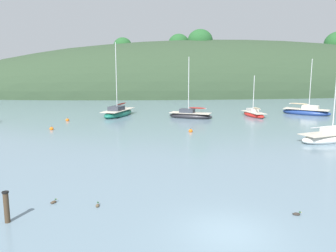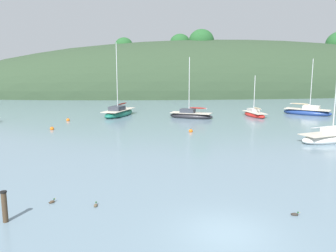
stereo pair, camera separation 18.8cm
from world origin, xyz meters
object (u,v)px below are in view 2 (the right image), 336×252
(sailboat_orange_cutter, at_px, (119,113))
(duck_lone_right, at_px, (96,205))
(mooring_buoy_channel, at_px, (68,120))
(duck_straggler, at_px, (295,214))
(sailboat_black_sloop, at_px, (330,137))
(mooring_buoy_outer, at_px, (191,131))
(sailboat_white_near, at_px, (254,114))
(mooring_buoy_inner, at_px, (52,129))
(sailboat_red_portside, at_px, (307,112))
(jetty_piling, at_px, (5,206))
(duck_trailing, at_px, (52,202))
(sailboat_grey_yawl, at_px, (191,115))

(sailboat_orange_cutter, distance_m, duck_lone_right, 32.81)
(mooring_buoy_channel, bearing_deg, sailboat_orange_cutter, 31.37)
(sailboat_orange_cutter, height_order, duck_straggler, sailboat_orange_cutter)
(sailboat_black_sloop, xyz_separation_m, mooring_buoy_outer, (-12.17, 6.23, -0.28))
(sailboat_white_near, height_order, duck_straggler, sailboat_white_near)
(sailboat_white_near, bearing_deg, mooring_buoy_inner, -164.34)
(sailboat_black_sloop, distance_m, duck_lone_right, 24.41)
(sailboat_red_portside, xyz_separation_m, duck_straggler, (-18.88, -32.98, -0.36))
(mooring_buoy_channel, height_order, mooring_buoy_inner, same)
(sailboat_red_portside, distance_m, mooring_buoy_outer, 22.92)
(sailboat_red_portside, relative_size, jetty_piling, 5.74)
(duck_trailing, bearing_deg, duck_straggler, -14.37)
(mooring_buoy_channel, relative_size, duck_trailing, 1.43)
(sailboat_white_near, relative_size, sailboat_black_sloop, 0.67)
(sailboat_white_near, relative_size, duck_lone_right, 13.99)
(mooring_buoy_outer, xyz_separation_m, duck_straggler, (0.90, -21.40, -0.07))
(sailboat_grey_yawl, height_order, duck_trailing, sailboat_grey_yawl)
(sailboat_orange_cutter, relative_size, mooring_buoy_outer, 19.63)
(sailboat_red_portside, distance_m, duck_lone_right, 41.78)
(sailboat_white_near, xyz_separation_m, duck_straggler, (-10.38, -32.17, -0.28))
(mooring_buoy_outer, height_order, duck_straggler, mooring_buoy_outer)
(sailboat_white_near, bearing_deg, sailboat_orange_cutter, 171.43)
(mooring_buoy_channel, xyz_separation_m, duck_trailing, (3.62, -28.09, -0.07))
(sailboat_grey_yawl, xyz_separation_m, sailboat_orange_cutter, (-9.91, 3.28, 0.06))
(sailboat_white_near, bearing_deg, sailboat_black_sloop, -86.98)
(sailboat_red_portside, bearing_deg, sailboat_black_sloop, -113.10)
(sailboat_white_near, height_order, mooring_buoy_channel, sailboat_white_near)
(sailboat_orange_cutter, bearing_deg, duck_trailing, -95.17)
(mooring_buoy_channel, bearing_deg, jetty_piling, -86.21)
(sailboat_orange_cutter, xyz_separation_m, mooring_buoy_outer, (7.93, -13.67, -0.32))
(sailboat_grey_yawl, relative_size, sailboat_orange_cutter, 0.80)
(sailboat_black_sloop, distance_m, mooring_buoy_inner, 29.00)
(mooring_buoy_outer, bearing_deg, duck_straggler, -87.60)
(sailboat_grey_yawl, height_order, duck_straggler, sailboat_grey_yawl)
(mooring_buoy_inner, distance_m, duck_lone_right, 23.45)
(sailboat_black_sloop, distance_m, duck_straggler, 18.90)
(sailboat_grey_yawl, distance_m, sailboat_black_sloop, 19.50)
(duck_trailing, bearing_deg, jetty_piling, -128.43)
(mooring_buoy_inner, bearing_deg, duck_trailing, -78.64)
(sailboat_black_sloop, xyz_separation_m, mooring_buoy_channel, (-26.62, 15.93, -0.28))
(sailboat_grey_yawl, height_order, duck_lone_right, sailboat_grey_yawl)
(sailboat_red_portside, relative_size, mooring_buoy_inner, 15.51)
(sailboat_black_sloop, relative_size, duck_trailing, 23.64)
(mooring_buoy_channel, xyz_separation_m, jetty_piling, (2.00, -30.13, 0.62))
(mooring_buoy_outer, distance_m, duck_lone_right, 20.96)
(sailboat_grey_yawl, xyz_separation_m, sailboat_white_near, (9.30, 0.38, -0.05))
(sailboat_red_portside, relative_size, sailboat_orange_cutter, 0.79)
(duck_straggler, bearing_deg, sailboat_red_portside, 60.22)
(jetty_piling, bearing_deg, sailboat_orange_cutter, 82.45)
(mooring_buoy_channel, distance_m, duck_straggler, 34.67)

